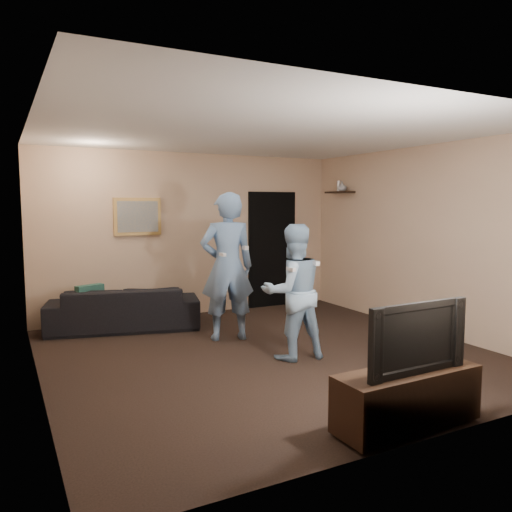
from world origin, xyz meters
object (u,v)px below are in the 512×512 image
tv_console (407,398)px  sofa (124,308)px  wii_player_right (293,292)px  television (409,336)px  wii_player_left (227,267)px

tv_console → sofa: bearing=105.4°
tv_console → wii_player_right: size_ratio=0.80×
sofa → tv_console: size_ratio=1.67×
television → wii_player_right: (0.15, 1.98, 0.03)m
television → wii_player_left: bearing=92.0°
tv_console → wii_player_left: size_ratio=0.65×
wii_player_left → wii_player_right: wii_player_left is taller
sofa → wii_player_left: (1.10, -1.17, 0.66)m
tv_console → wii_player_left: 3.18m
sofa → television: size_ratio=2.15×
sofa → wii_player_right: size_ratio=1.34×
television → sofa: bearing=105.4°
television → wii_player_right: size_ratio=0.63×
tv_console → wii_player_right: 2.06m
wii_player_right → wii_player_left: bearing=106.5°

